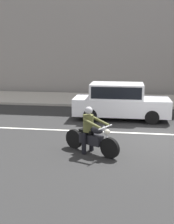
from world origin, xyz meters
The scene contains 5 objects.
ground_plane centered at (0.00, 0.00, 0.00)m, with size 80.00×80.00×0.00m, color #272727.
sidewalk_slab centered at (0.00, 8.00, 0.07)m, with size 40.00×4.40×0.14m, color #A8A399.
lane_marking_stripe centered at (-0.17, 0.90, 0.00)m, with size 18.00×0.14×0.01m, color silver.
motorcycle_with_rider_olive centered at (-2.19, -1.55, 0.63)m, with size 1.90×1.19×1.54m.
parked_sedan_white centered at (-1.42, 3.21, 0.88)m, with size 4.51×1.82×1.72m.
Camera 1 is at (-1.07, -10.37, 3.38)m, focal length 46.00 mm.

